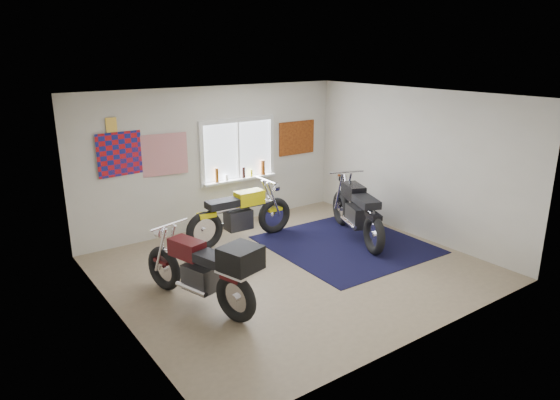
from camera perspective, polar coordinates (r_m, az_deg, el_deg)
ground at (r=8.03m, az=1.49°, el=-7.78°), size 5.50×5.50×0.00m
room_shell at (r=7.49m, az=1.58°, el=3.70°), size 5.50×5.50×5.50m
navy_rug at (r=9.01m, az=7.54°, el=-5.06°), size 2.55×2.65×0.01m
window_assembly at (r=9.83m, az=-4.81°, el=5.21°), size 1.66×0.17×1.26m
oil_bottles at (r=9.90m, az=-4.01°, el=3.29°), size 1.13×0.09×0.30m
flag_display at (r=8.75m, az=-18.73°, el=8.13°), size 1.60×0.10×1.17m
triumph_poster at (r=10.60m, az=1.92°, el=7.11°), size 0.90×0.03×0.70m
yellow_triumph at (r=8.98m, az=-4.55°, el=-1.82°), size 2.15×0.64×1.08m
black_chrome_bike at (r=9.19m, az=8.77°, el=-1.37°), size 1.00×2.13×1.15m
maroon_tourer at (r=6.72m, az=-8.51°, el=-7.95°), size 0.95×2.06×1.06m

